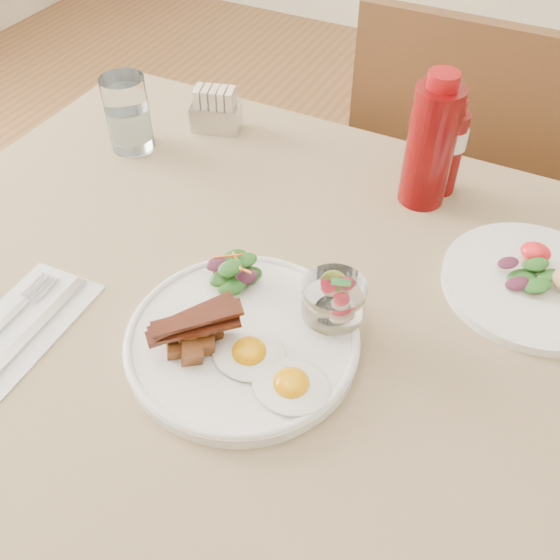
# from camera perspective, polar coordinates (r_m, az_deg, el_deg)

# --- Properties ---
(table) EXTENTS (1.33, 0.88, 0.75)m
(table) POSITION_cam_1_polar(r_m,az_deg,el_deg) (0.84, 5.50, -8.63)
(table) COLOR brown
(table) RESTS_ON ground
(chair_far) EXTENTS (0.42, 0.42, 0.93)m
(chair_far) POSITION_cam_1_polar(r_m,az_deg,el_deg) (1.41, 15.75, 8.01)
(chair_far) COLOR brown
(chair_far) RESTS_ON ground
(main_plate) EXTENTS (0.28, 0.28, 0.02)m
(main_plate) POSITION_cam_1_polar(r_m,az_deg,el_deg) (0.75, -3.45, -5.56)
(main_plate) COLOR white
(main_plate) RESTS_ON table
(fried_eggs) EXTENTS (0.17, 0.12, 0.02)m
(fried_eggs) POSITION_cam_1_polar(r_m,az_deg,el_deg) (0.70, -0.94, -8.09)
(fried_eggs) COLOR white
(fried_eggs) RESTS_ON main_plate
(bacon_potato_pile) EXTENTS (0.10, 0.10, 0.05)m
(bacon_potato_pile) POSITION_cam_1_polar(r_m,az_deg,el_deg) (0.72, -7.81, -4.73)
(bacon_potato_pile) COLOR brown
(bacon_potato_pile) RESTS_ON main_plate
(side_salad) EXTENTS (0.07, 0.07, 0.04)m
(side_salad) POSITION_cam_1_polar(r_m,az_deg,el_deg) (0.79, -4.23, 0.67)
(side_salad) COLOR #154412
(side_salad) RESTS_ON main_plate
(fruit_cup) EXTENTS (0.08, 0.08, 0.08)m
(fruit_cup) POSITION_cam_1_polar(r_m,az_deg,el_deg) (0.73, 4.95, -1.78)
(fruit_cup) COLOR white
(fruit_cup) RESTS_ON main_plate
(second_plate) EXTENTS (0.25, 0.23, 0.06)m
(second_plate) POSITION_cam_1_polar(r_m,az_deg,el_deg) (0.87, 23.35, -0.31)
(second_plate) COLOR white
(second_plate) RESTS_ON table
(ketchup_bottle) EXTENTS (0.09, 0.09, 0.20)m
(ketchup_bottle) POSITION_cam_1_polar(r_m,az_deg,el_deg) (0.93, 13.61, 11.97)
(ketchup_bottle) COLOR #590506
(ketchup_bottle) RESTS_ON table
(hot_sauce_bottle) EXTENTS (0.05, 0.05, 0.15)m
(hot_sauce_bottle) POSITION_cam_1_polar(r_m,az_deg,el_deg) (0.97, 15.26, 11.52)
(hot_sauce_bottle) COLOR #590506
(hot_sauce_bottle) RESTS_ON table
(sugar_caddy) EXTENTS (0.09, 0.07, 0.08)m
(sugar_caddy) POSITION_cam_1_polar(r_m,az_deg,el_deg) (1.11, -5.88, 15.04)
(sugar_caddy) COLOR silver
(sugar_caddy) RESTS_ON table
(water_glass) EXTENTS (0.07, 0.07, 0.12)m
(water_glass) POSITION_cam_1_polar(r_m,az_deg,el_deg) (1.08, -13.68, 14.21)
(water_glass) COLOR white
(water_glass) RESTS_ON table
(napkin_cutlery) EXTENTS (0.12, 0.20, 0.01)m
(napkin_cutlery) POSITION_cam_1_polar(r_m,az_deg,el_deg) (0.83, -22.51, -3.90)
(napkin_cutlery) COLOR white
(napkin_cutlery) RESTS_ON table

